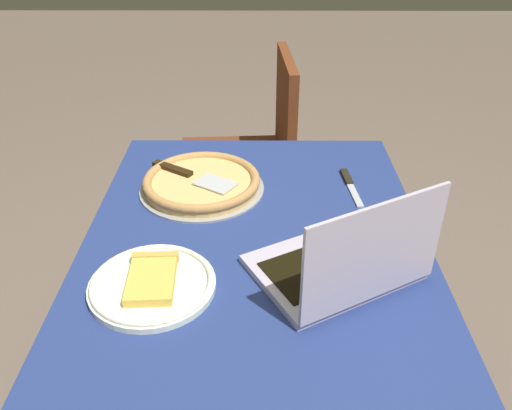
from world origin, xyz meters
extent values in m
cube|color=navy|center=(0.00, 0.00, 0.71)|extent=(1.03, 0.82, 0.05)
cylinder|color=#3E2327|center=(0.31, -0.31, 0.34)|extent=(0.06, 0.06, 0.68)
cylinder|color=#3E2327|center=(0.31, 0.31, 0.34)|extent=(0.06, 0.06, 0.68)
cube|color=#B9AFC4|center=(-0.15, -0.17, 0.74)|extent=(0.37, 0.41, 0.02)
cube|color=black|center=(-0.15, -0.17, 0.75)|extent=(0.27, 0.33, 0.00)
cube|color=#B9AFC4|center=(-0.26, -0.23, 0.86)|extent=(0.17, 0.29, 0.22)
cube|color=black|center=(-0.26, -0.23, 0.86)|extent=(0.15, 0.26, 0.20)
cylinder|color=silver|center=(-0.21, 0.21, 0.74)|extent=(0.27, 0.27, 0.01)
torus|color=white|center=(-0.21, 0.21, 0.75)|extent=(0.26, 0.26, 0.01)
cube|color=gold|center=(-0.21, 0.21, 0.75)|extent=(0.15, 0.10, 0.02)
cube|color=gold|center=(-0.14, 0.22, 0.75)|extent=(0.02, 0.10, 0.03)
cylinder|color=#979A97|center=(0.20, 0.15, 0.73)|extent=(0.34, 0.34, 0.01)
cylinder|color=#E4B267|center=(0.20, 0.15, 0.75)|extent=(0.31, 0.31, 0.02)
torus|color=#B58249|center=(0.20, 0.15, 0.76)|extent=(0.32, 0.32, 0.03)
cube|color=#B9BBBD|center=(0.17, 0.11, 0.76)|extent=(0.12, 0.13, 0.00)
cube|color=black|center=(0.25, 0.24, 0.76)|extent=(0.09, 0.12, 0.01)
cube|color=#B1B3BA|center=(0.18, -0.27, 0.73)|extent=(0.15, 0.03, 0.00)
cube|color=black|center=(0.26, -0.26, 0.73)|extent=(0.09, 0.03, 0.01)
cube|color=brown|center=(0.89, 0.09, 0.45)|extent=(0.48, 0.48, 0.04)
cube|color=brown|center=(0.90, -0.11, 0.68)|extent=(0.43, 0.07, 0.42)
cylinder|color=brown|center=(1.08, 0.31, 0.22)|extent=(0.03, 0.03, 0.43)
cylinder|color=brown|center=(0.67, 0.29, 0.22)|extent=(0.03, 0.03, 0.43)
cylinder|color=brown|center=(1.11, -0.10, 0.22)|extent=(0.03, 0.03, 0.43)
cylinder|color=brown|center=(0.70, -0.13, 0.22)|extent=(0.03, 0.03, 0.43)
camera|label=1|loc=(-1.05, -0.01, 1.46)|focal=36.87mm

